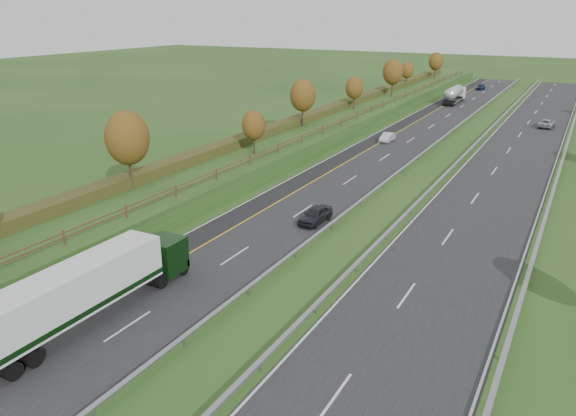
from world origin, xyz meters
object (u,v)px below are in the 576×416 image
object	(u,v)px
road_tanker	(455,94)
box_lorry	(88,288)
car_small_far	(481,87)
car_dark_near	(315,215)
car_oncoming	(547,123)
car_silver_mid	(387,137)

from	to	relation	value
road_tanker	box_lorry	bearing A→B (deg)	-89.93
road_tanker	car_small_far	world-z (taller)	road_tanker
box_lorry	car_dark_near	distance (m)	22.91
box_lorry	car_oncoming	bearing A→B (deg)	76.45
car_small_far	car_oncoming	bearing A→B (deg)	-69.81
box_lorry	car_small_far	bearing A→B (deg)	89.59
car_silver_mid	car_small_far	world-z (taller)	car_small_far
road_tanker	car_oncoming	bearing A→B (deg)	-44.90
road_tanker	car_oncoming	xyz separation A→B (m)	(19.64, -19.57, -1.13)
box_lorry	car_small_far	size ratio (longest dim) A/B	3.66
car_silver_mid	car_dark_near	bearing A→B (deg)	-81.65
car_silver_mid	car_small_far	size ratio (longest dim) A/B	0.88
car_silver_mid	car_oncoming	world-z (taller)	car_oncoming
road_tanker	car_dark_near	bearing A→B (deg)	-86.36
car_dark_near	car_oncoming	xyz separation A→B (m)	(14.67, 58.65, -0.05)
car_silver_mid	box_lorry	bearing A→B (deg)	-89.60
box_lorry	car_oncoming	size ratio (longest dim) A/B	3.27
road_tanker	car_small_far	xyz separation A→B (m)	(1.03, 24.48, -1.18)
car_small_far	box_lorry	bearing A→B (deg)	-93.12
box_lorry	car_silver_mid	bearing A→B (deg)	90.42
car_small_far	car_oncoming	world-z (taller)	car_oncoming
car_oncoming	car_small_far	bearing A→B (deg)	-64.18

